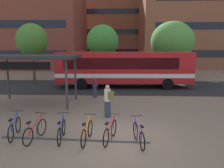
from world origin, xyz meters
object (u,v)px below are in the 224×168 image
commuter_olive_pack_0 (108,99)px  parked_bicycle_red_1 (35,131)px  transit_shelter (33,58)px  parked_bicycle_blue_0 (15,128)px  street_tree_1 (172,42)px  city_bus (125,68)px  parked_bicycle_red_4 (110,132)px  parked_bicycle_blue_2 (62,131)px  street_tree_0 (103,41)px  commuter_maroon_pack_2 (95,85)px  parked_bicycle_orange_3 (87,133)px  parked_bicycle_purple_5 (139,135)px  street_tree_2 (32,41)px

commuter_olive_pack_0 → parked_bicycle_red_1: bearing=86.9°
transit_shelter → commuter_olive_pack_0: (4.91, -2.55, -1.96)m
parked_bicycle_blue_0 → commuter_olive_pack_0: bearing=-65.1°
transit_shelter → street_tree_1: street_tree_1 is taller
city_bus → parked_bicycle_red_4: bearing=-95.5°
transit_shelter → street_tree_1: 16.72m
parked_bicycle_red_1 → parked_bicycle_blue_2: same height
city_bus → street_tree_1: (5.57, 5.97, 2.46)m
parked_bicycle_red_1 → street_tree_0: bearing=4.4°
city_bus → street_tree_0: 5.35m
parked_bicycle_blue_0 → parked_bicycle_red_4: 3.97m
commuter_olive_pack_0 → street_tree_1: street_tree_1 is taller
transit_shelter → commuter_olive_pack_0: 5.87m
city_bus → parked_bicycle_red_1: city_bus is taller
transit_shelter → commuter_maroon_pack_2: 4.61m
city_bus → transit_shelter: 8.59m
commuter_maroon_pack_2 → street_tree_0: street_tree_0 is taller
parked_bicycle_red_4 → commuter_maroon_pack_2: commuter_maroon_pack_2 is taller
parked_bicycle_red_4 → parked_bicycle_red_1: bearing=105.4°
parked_bicycle_orange_3 → city_bus: bearing=-2.3°
parked_bicycle_orange_3 → parked_bicycle_purple_5: bearing=-88.1°
parked_bicycle_orange_3 → transit_shelter: size_ratio=0.30×
parked_bicycle_blue_2 → commuter_olive_pack_0: bearing=-36.0°
commuter_olive_pack_0 → street_tree_1: size_ratio=0.27×
parked_bicycle_blue_2 → parked_bicycle_orange_3: 1.05m
parked_bicycle_orange_3 → commuter_maroon_pack_2: bearing=10.3°
parked_bicycle_red_4 → commuter_olive_pack_0: 2.95m
city_bus → street_tree_2: (-9.82, 3.42, 2.52)m
parked_bicycle_blue_0 → street_tree_1: size_ratio=0.26×
transit_shelter → street_tree_1: bearing=45.9°
parked_bicycle_red_4 → street_tree_1: (6.33, 17.49, 3.85)m
city_bus → parked_bicycle_red_4: city_bus is taller
street_tree_1 → parked_bicycle_orange_3: bearing=-112.4°
city_bus → street_tree_2: street_tree_2 is taller
parked_bicycle_blue_0 → parked_bicycle_blue_2: bearing=-106.7°
city_bus → parked_bicycle_blue_0: city_bus is taller
parked_bicycle_purple_5 → commuter_maroon_pack_2: size_ratio=1.06×
commuter_olive_pack_0 → street_tree_2: street_tree_2 is taller
city_bus → commuter_maroon_pack_2: (-2.23, -4.28, -0.85)m
parked_bicycle_blue_0 → commuter_olive_pack_0: 4.61m
parked_bicycle_orange_3 → street_tree_1: (7.24, 17.59, 3.85)m
city_bus → street_tree_1: size_ratio=1.85×
parked_bicycle_red_4 → commuter_maroon_pack_2: 7.40m
city_bus → parked_bicycle_blue_2: city_bus is taller
parked_bicycle_blue_0 → street_tree_0: bearing=-19.4°
parked_bicycle_red_1 → parked_bicycle_orange_3: (2.09, -0.07, 0.00)m
street_tree_1 → street_tree_2: (-15.38, -2.55, 0.06)m
transit_shelter → street_tree_2: size_ratio=0.92×
city_bus → parked_bicycle_purple_5: bearing=-90.1°
transit_shelter → street_tree_2: street_tree_2 is taller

